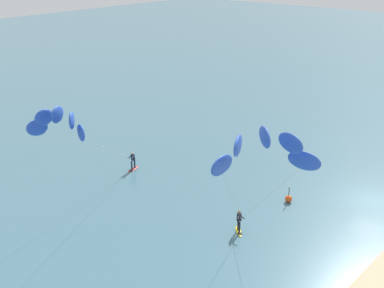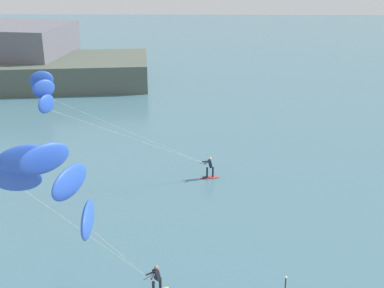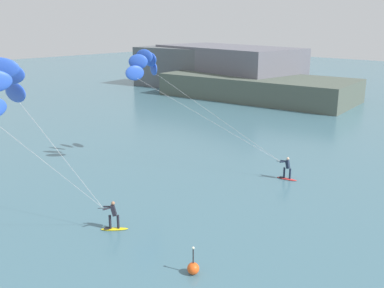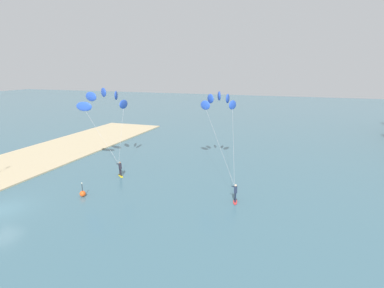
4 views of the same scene
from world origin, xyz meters
TOP-DOWN VIEW (x-y plane):
  - ground_plane at (0.00, 0.00)m, footprint 240.00×240.00m
  - kitesurfer_nearshore at (-17.96, 14.36)m, footprint 12.47×6.87m
  - kitesurfer_mid_water at (-14.18, 1.24)m, footprint 6.89×7.15m
  - marker_buoy at (-4.67, 4.73)m, footprint 0.56×0.56m

SIDE VIEW (x-z plane):
  - ground_plane at x=0.00m, z-range 0.00..0.00m
  - marker_buoy at x=-4.67m, z-range -0.39..0.99m
  - kitesurfer_nearshore at x=-17.96m, z-range 3.06..12.09m
  - kitesurfer_mid_water at x=-14.18m, z-range 3.12..12.56m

